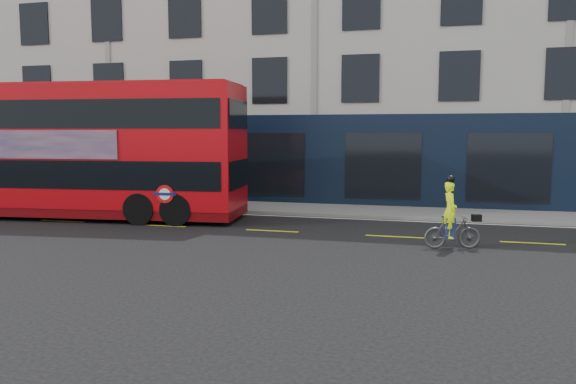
% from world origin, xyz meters
% --- Properties ---
extents(ground, '(120.00, 120.00, 0.00)m').
position_xyz_m(ground, '(0.00, 0.00, 0.00)').
color(ground, black).
rests_on(ground, ground).
extents(pavement, '(60.00, 3.00, 0.12)m').
position_xyz_m(pavement, '(0.00, 6.50, 0.06)').
color(pavement, slate).
rests_on(pavement, ground).
extents(kerb, '(60.00, 0.12, 0.13)m').
position_xyz_m(kerb, '(0.00, 5.00, 0.07)').
color(kerb, slate).
rests_on(kerb, ground).
extents(building_terrace, '(50.00, 10.07, 15.00)m').
position_xyz_m(building_terrace, '(0.00, 12.94, 7.49)').
color(building_terrace, '#A8A79E').
rests_on(building_terrace, ground).
extents(road_edge_line, '(58.00, 0.10, 0.01)m').
position_xyz_m(road_edge_line, '(0.00, 4.70, 0.00)').
color(road_edge_line, silver).
rests_on(road_edge_line, ground).
extents(lane_dashes, '(58.00, 0.12, 0.01)m').
position_xyz_m(lane_dashes, '(0.00, 1.50, 0.00)').
color(lane_dashes, gold).
rests_on(lane_dashes, ground).
extents(bus, '(12.65, 3.98, 5.02)m').
position_xyz_m(bus, '(-7.84, 2.47, 2.57)').
color(bus, '#AD060D').
rests_on(bus, ground).
extents(cyclist, '(1.64, 0.84, 2.07)m').
position_xyz_m(cyclist, '(5.66, 0.09, 0.70)').
color(cyclist, '#494C4E').
rests_on(cyclist, ground).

